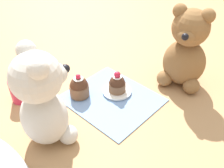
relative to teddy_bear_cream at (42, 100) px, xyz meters
The scene contains 9 objects.
ground_plane 0.23m from the teddy_bear_cream, 95.36° to the right, with size 4.00×4.00×0.00m, color tan.
knitted_placemat 0.23m from the teddy_bear_cream, 95.36° to the right, with size 0.24×0.21×0.01m, color #7A9ED1.
teddy_bear_cream is the anchor object (origin of this frame).
teddy_bear_tan 0.42m from the teddy_bear_cream, 106.10° to the right, with size 0.15×0.14×0.24m.
cupcake_near_cream_bear 0.18m from the teddy_bear_cream, 68.56° to the right, with size 0.06×0.06×0.07m.
saucer_plate 0.26m from the teddy_bear_cream, 92.47° to the right, with size 0.08×0.08×0.01m, color white.
cupcake_near_tan_bear 0.25m from the teddy_bear_cream, 92.47° to the right, with size 0.05×0.05×0.06m.
juice_glass 0.19m from the teddy_bear_cream, ahead, with size 0.05×0.05×0.07m, color #DB3356.
teaspoon 0.24m from the teddy_bear_cream, 37.27° to the right, with size 0.12×0.01×0.01m, color silver.
Camera 1 is at (-0.38, 0.41, 0.49)m, focal length 42.00 mm.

